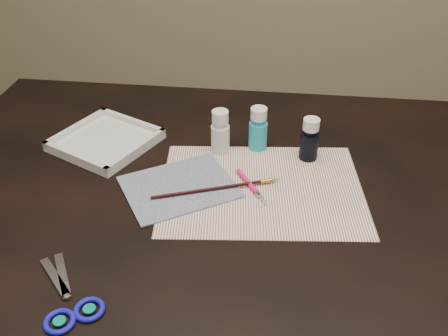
# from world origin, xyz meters

# --- Properties ---
(table) EXTENTS (1.30, 0.90, 0.75)m
(table) POSITION_xyz_m (0.00, 0.00, 0.38)
(table) COLOR black
(table) RESTS_ON ground
(paper) EXTENTS (0.43, 0.35, 0.00)m
(paper) POSITION_xyz_m (0.08, 0.01, 0.75)
(paper) COLOR white
(paper) RESTS_ON table
(canvas) EXTENTS (0.27, 0.26, 0.00)m
(canvas) POSITION_xyz_m (-0.09, -0.01, 0.75)
(canvas) COLOR #101935
(canvas) RESTS_ON paper
(paint_bottle_white) EXTENTS (0.04, 0.04, 0.10)m
(paint_bottle_white) POSITION_xyz_m (-0.02, 0.14, 0.80)
(paint_bottle_white) COLOR silver
(paint_bottle_white) RESTS_ON table
(paint_bottle_cyan) EXTENTS (0.05, 0.05, 0.10)m
(paint_bottle_cyan) POSITION_xyz_m (0.06, 0.16, 0.80)
(paint_bottle_cyan) COLOR #1FA5C4
(paint_bottle_cyan) RESTS_ON table
(paint_bottle_navy) EXTENTS (0.05, 0.05, 0.10)m
(paint_bottle_navy) POSITION_xyz_m (0.17, 0.13, 0.80)
(paint_bottle_navy) COLOR black
(paint_bottle_navy) RESTS_ON table
(paintbrush) EXTENTS (0.25, 0.10, 0.01)m
(paintbrush) POSITION_xyz_m (-0.01, -0.01, 0.76)
(paintbrush) COLOR black
(paintbrush) RESTS_ON canvas
(craft_knife) EXTENTS (0.08, 0.11, 0.01)m
(craft_knife) POSITION_xyz_m (0.06, 0.00, 0.76)
(craft_knife) COLOR #FF1B6F
(craft_knife) RESTS_ON paper
(scissors) EXTENTS (0.19, 0.20, 0.01)m
(scissors) POSITION_xyz_m (-0.22, -0.30, 0.75)
(scissors) COLOR silver
(scissors) RESTS_ON table
(palette_tray) EXTENTS (0.26, 0.26, 0.02)m
(palette_tray) POSITION_xyz_m (-0.29, 0.13, 0.76)
(palette_tray) COLOR silver
(palette_tray) RESTS_ON table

